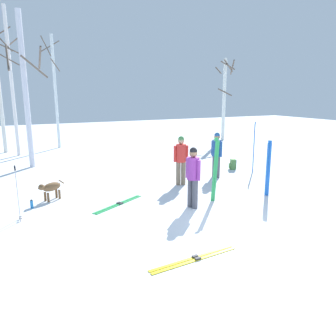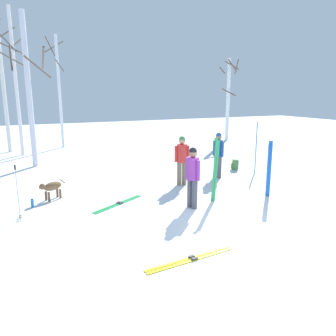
# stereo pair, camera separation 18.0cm
# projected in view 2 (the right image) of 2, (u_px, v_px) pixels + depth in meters

# --- Properties ---
(ground_plane) EXTENTS (60.00, 60.00, 0.00)m
(ground_plane) POSITION_uv_depth(u_px,v_px,m) (236.00, 226.00, 7.89)
(ground_plane) COLOR white
(person_0) EXTENTS (0.34, 0.51, 1.72)m
(person_0) POSITION_uv_depth(u_px,v_px,m) (218.00, 152.00, 12.22)
(person_0) COLOR #4C4C56
(person_0) RESTS_ON ground_plane
(person_1) EXTENTS (0.50, 0.34, 1.72)m
(person_1) POSITION_uv_depth(u_px,v_px,m) (182.00, 157.00, 11.22)
(person_1) COLOR #72604C
(person_1) RESTS_ON ground_plane
(person_2) EXTENTS (0.34, 0.50, 1.72)m
(person_2) POSITION_uv_depth(u_px,v_px,m) (193.00, 174.00, 8.94)
(person_2) COLOR #4C4C56
(person_2) RESTS_ON ground_plane
(dog) EXTENTS (0.81, 0.49, 0.57)m
(dog) POSITION_uv_depth(u_px,v_px,m) (51.00, 187.00, 9.77)
(dog) COLOR brown
(dog) RESTS_ON ground_plane
(ski_pair_planted_0) EXTENTS (0.23, 0.04, 1.91)m
(ski_pair_planted_0) POSITION_uv_depth(u_px,v_px,m) (215.00, 170.00, 9.50)
(ski_pair_planted_0) COLOR green
(ski_pair_planted_0) RESTS_ON ground_plane
(ski_pair_planted_1) EXTENTS (0.12, 0.19, 2.04)m
(ski_pair_planted_1) POSITION_uv_depth(u_px,v_px,m) (256.00, 148.00, 13.05)
(ski_pair_planted_1) COLOR blue
(ski_pair_planted_1) RESTS_ON ground_plane
(ski_pair_planted_2) EXTENTS (0.08, 0.13, 1.75)m
(ski_pair_planted_2) POSITION_uv_depth(u_px,v_px,m) (269.00, 169.00, 10.00)
(ski_pair_planted_2) COLOR blue
(ski_pair_planted_2) RESTS_ON ground_plane
(ski_pair_lying_0) EXTENTS (1.96, 0.34, 0.05)m
(ski_pair_lying_0) POSITION_uv_depth(u_px,v_px,m) (191.00, 259.00, 6.30)
(ski_pair_lying_0) COLOR yellow
(ski_pair_lying_0) RESTS_ON ground_plane
(ski_pair_lying_1) EXTENTS (1.73, 1.11, 0.05)m
(ski_pair_lying_1) POSITION_uv_depth(u_px,v_px,m) (119.00, 204.00, 9.45)
(ski_pair_lying_1) COLOR green
(ski_pair_lying_1) RESTS_ON ground_plane
(ski_poles_0) EXTENTS (0.07, 0.23, 1.41)m
(ski_poles_0) POSITION_uv_depth(u_px,v_px,m) (17.00, 191.00, 8.15)
(ski_poles_0) COLOR #B2B2BC
(ski_poles_0) RESTS_ON ground_plane
(backpack_0) EXTENTS (0.34, 0.32, 0.44)m
(backpack_0) POSITION_uv_depth(u_px,v_px,m) (235.00, 165.00, 13.65)
(backpack_0) COLOR #4C7F3F
(backpack_0) RESTS_ON ground_plane
(water_bottle_0) EXTENTS (0.08, 0.08, 0.25)m
(water_bottle_0) POSITION_uv_depth(u_px,v_px,m) (32.00, 203.00, 9.16)
(water_bottle_0) COLOR #1E72BF
(water_bottle_0) RESTS_ON ground_plane
(birch_tree_1) EXTENTS (0.87, 1.18, 7.66)m
(birch_tree_1) POSITION_uv_depth(u_px,v_px,m) (2.00, 76.00, 16.97)
(birch_tree_1) COLOR silver
(birch_tree_1) RESTS_ON ground_plane
(birch_tree_2) EXTENTS (1.52, 1.67, 7.21)m
(birch_tree_2) POSITION_uv_depth(u_px,v_px,m) (15.00, 80.00, 16.13)
(birch_tree_2) COLOR white
(birch_tree_2) RESTS_ON ground_plane
(birch_tree_3) EXTENTS (1.52, 1.63, 6.39)m
(birch_tree_3) POSITION_uv_depth(u_px,v_px,m) (29.00, 89.00, 13.60)
(birch_tree_3) COLOR silver
(birch_tree_3) RESTS_ON ground_plane
(birch_tree_4) EXTENTS (1.17, 1.23, 6.32)m
(birch_tree_4) POSITION_uv_depth(u_px,v_px,m) (59.00, 90.00, 18.63)
(birch_tree_4) COLOR silver
(birch_tree_4) RESTS_ON ground_plane
(birch_tree_5) EXTENTS (1.33, 1.26, 5.37)m
(birch_tree_5) POSITION_uv_depth(u_px,v_px,m) (228.00, 97.00, 21.71)
(birch_tree_5) COLOR white
(birch_tree_5) RESTS_ON ground_plane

